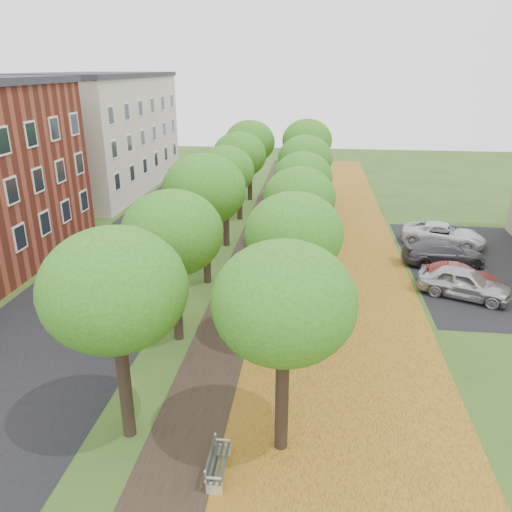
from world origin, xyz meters
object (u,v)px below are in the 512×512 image
(car_silver, at_px, (464,283))
(car_white, at_px, (444,234))
(car_grey, at_px, (443,253))
(car_red, at_px, (459,278))
(bench, at_px, (217,463))

(car_silver, relative_size, car_white, 0.87)
(car_grey, bearing_deg, car_white, -17.11)
(car_red, height_order, car_white, car_white)
(bench, height_order, car_grey, car_grey)
(car_red, xyz_separation_m, car_white, (0.81, 7.04, 0.08))
(car_white, bearing_deg, car_silver, -169.86)
(car_silver, bearing_deg, car_white, 18.13)
(car_red, height_order, car_grey, car_grey)
(car_red, relative_size, car_white, 0.75)
(car_silver, relative_size, car_grey, 0.94)
(car_silver, distance_m, car_grey, 4.46)
(car_red, bearing_deg, bench, 155.87)
(bench, height_order, car_white, car_white)
(bench, bearing_deg, car_red, -36.35)
(car_silver, height_order, car_white, car_silver)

